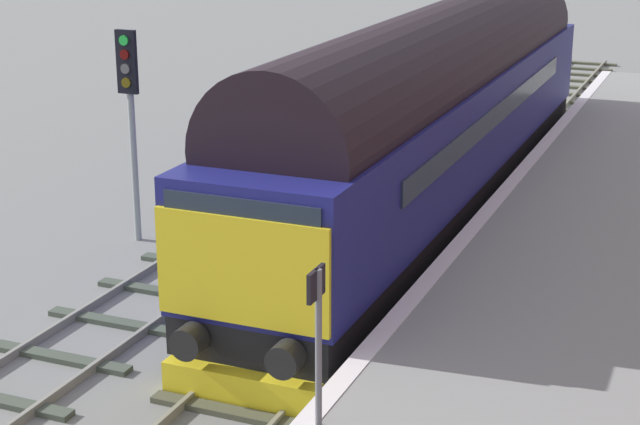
# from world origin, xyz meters

# --- Properties ---
(ground_plane) EXTENTS (140.00, 140.00, 0.00)m
(ground_plane) POSITION_xyz_m (0.00, 0.00, 0.00)
(ground_plane) COLOR slate
(ground_plane) RESTS_ON ground
(track_main) EXTENTS (2.50, 60.00, 0.15)m
(track_main) POSITION_xyz_m (0.00, -0.00, 0.06)
(track_main) COLOR gray
(track_main) RESTS_ON ground
(track_adjacent_west) EXTENTS (2.50, 60.00, 0.15)m
(track_adjacent_west) POSITION_xyz_m (-3.29, 0.00, 0.06)
(track_adjacent_west) COLOR gray
(track_adjacent_west) RESTS_ON ground
(station_platform) EXTENTS (4.00, 44.00, 1.01)m
(station_platform) POSITION_xyz_m (3.60, 0.00, 0.50)
(station_platform) COLOR gray
(station_platform) RESTS_ON ground
(diesel_locomotive) EXTENTS (2.74, 19.43, 4.68)m
(diesel_locomotive) POSITION_xyz_m (0.00, 7.12, 2.49)
(diesel_locomotive) COLOR black
(diesel_locomotive) RESTS_ON ground
(signal_post_mid) EXTENTS (0.44, 0.22, 4.39)m
(signal_post_mid) POSITION_xyz_m (-5.26, 3.15, 2.87)
(signal_post_mid) COLOR gray
(signal_post_mid) RESTS_ON ground
(platform_number_sign) EXTENTS (0.10, 0.44, 1.97)m
(platform_number_sign) POSITION_xyz_m (1.91, -4.24, 2.31)
(platform_number_sign) COLOR slate
(platform_number_sign) RESTS_ON station_platform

